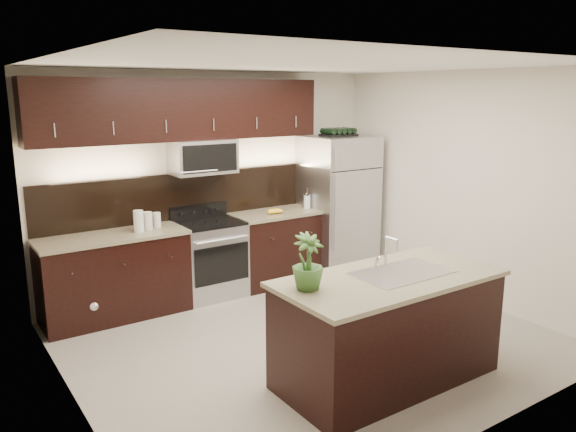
% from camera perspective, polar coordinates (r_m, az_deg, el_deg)
% --- Properties ---
extents(ground, '(4.50, 4.50, 0.00)m').
position_cam_1_polar(ground, '(5.83, 2.10, -12.38)').
color(ground, gray).
rests_on(ground, ground).
extents(room_walls, '(4.52, 4.02, 2.71)m').
position_cam_1_polar(room_walls, '(5.25, 1.51, 4.22)').
color(room_walls, beige).
rests_on(room_walls, ground).
extents(counter_run, '(3.51, 0.65, 0.94)m').
position_cam_1_polar(counter_run, '(6.81, -9.48, -4.57)').
color(counter_run, black).
rests_on(counter_run, ground).
extents(upper_fixtures, '(3.49, 0.40, 1.66)m').
position_cam_1_polar(upper_fixtures, '(6.67, -10.33, 9.63)').
color(upper_fixtures, black).
rests_on(upper_fixtures, counter_run).
extents(island, '(1.96, 0.96, 0.94)m').
position_cam_1_polar(island, '(4.98, 10.07, -11.14)').
color(island, black).
rests_on(island, ground).
extents(sink_faucet, '(0.84, 0.50, 0.28)m').
position_cam_1_polar(sink_faucet, '(4.91, 11.46, -5.47)').
color(sink_faucet, silver).
rests_on(sink_faucet, island).
extents(refrigerator, '(0.90, 0.81, 1.87)m').
position_cam_1_polar(refrigerator, '(7.75, 5.01, 1.18)').
color(refrigerator, '#B2B2B7').
rests_on(refrigerator, ground).
extents(wine_rack, '(0.46, 0.29, 0.11)m').
position_cam_1_polar(wine_rack, '(7.62, 5.15, 8.47)').
color(wine_rack, black).
rests_on(wine_rack, refrigerator).
extents(plant, '(0.26, 0.26, 0.45)m').
position_cam_1_polar(plant, '(4.36, 2.01, -4.67)').
color(plant, '#315823').
rests_on(plant, island).
extents(canisters, '(0.34, 0.19, 0.24)m').
position_cam_1_polar(canisters, '(6.45, -14.26, -0.47)').
color(canisters, silver).
rests_on(canisters, counter_run).
extents(french_press, '(0.09, 0.09, 0.26)m').
position_cam_1_polar(french_press, '(7.44, 1.95, 1.55)').
color(french_press, silver).
rests_on(french_press, counter_run).
extents(bananas, '(0.23, 0.19, 0.06)m').
position_cam_1_polar(bananas, '(7.09, -1.83, 0.47)').
color(bananas, yellow).
rests_on(bananas, counter_run).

